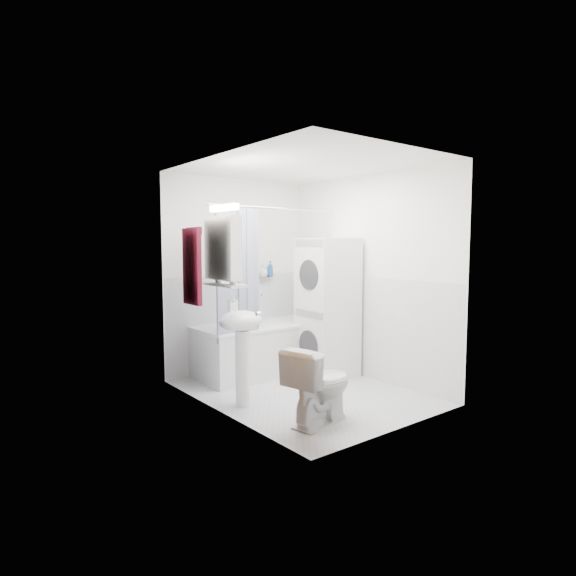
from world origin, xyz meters
TOP-DOWN VIEW (x-y plane):
  - floor at (0.00, 0.00)m, footprint 2.60×2.60m
  - room_walls at (0.00, 0.00)m, footprint 2.60×2.60m
  - wainscot at (0.00, 0.29)m, footprint 1.98×2.58m
  - door at (-0.95, -0.55)m, footprint 0.05×2.00m
  - bathtub at (0.10, 0.92)m, footprint 1.61×0.76m
  - tub_spout at (0.30, 1.25)m, footprint 0.04×0.12m
  - curtain_rod at (0.10, 0.60)m, footprint 1.79×0.02m
  - shower_curtain at (-0.42, 0.60)m, footprint 0.55×0.02m
  - sink at (-0.75, 0.04)m, footprint 0.44×0.37m
  - medicine_cabinet at (-0.90, 0.10)m, footprint 0.13×0.50m
  - shelf at (-0.89, 0.10)m, footprint 0.18×0.54m
  - shower_caddy at (0.35, 1.24)m, footprint 0.22×0.06m
  - towel at (-0.94, 0.68)m, footprint 0.07×0.34m
  - washer_dryer at (0.68, 0.36)m, footprint 0.63×0.62m
  - toilet at (-0.45, -0.77)m, footprint 0.77×0.53m
  - soap_pump at (-0.71, 0.25)m, footprint 0.08×0.17m
  - shelf_bottle at (-0.89, -0.05)m, footprint 0.07×0.18m
  - shelf_cup at (-0.89, 0.22)m, footprint 0.10×0.09m
  - shampoo_a at (0.35, 1.24)m, footprint 0.13×0.17m
  - shampoo_b at (0.47, 1.24)m, footprint 0.08×0.21m

SIDE VIEW (x-z plane):
  - floor at x=0.00m, z-range 0.00..0.00m
  - bathtub at x=0.10m, z-range 0.03..0.65m
  - toilet at x=-0.45m, z-range 0.00..0.69m
  - wainscot at x=0.00m, z-range -0.69..1.89m
  - sink at x=-0.75m, z-range 0.18..1.22m
  - washer_dryer at x=0.68m, z-range 0.00..1.66m
  - tub_spout at x=0.30m, z-range 0.92..0.95m
  - soap_pump at x=-0.71m, z-range 0.91..0.99m
  - door at x=-0.95m, z-range 0.00..2.00m
  - shower_caddy at x=0.35m, z-range 1.14..1.16m
  - shelf at x=-0.89m, z-range 1.19..1.21m
  - shampoo_b at x=0.47m, z-range 1.16..1.24m
  - shampoo_a at x=0.35m, z-range 1.16..1.29m
  - shelf_bottle at x=-0.89m, z-range 1.21..1.28m
  - shower_curtain at x=-0.42m, z-range 0.52..1.98m
  - shelf_cup at x=-0.89m, z-range 1.21..1.31m
  - towel at x=-0.94m, z-range 0.97..1.78m
  - room_walls at x=0.00m, z-range 0.19..2.79m
  - medicine_cabinet at x=-0.90m, z-range 1.21..1.92m
  - curtain_rod at x=0.10m, z-range 1.99..2.01m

